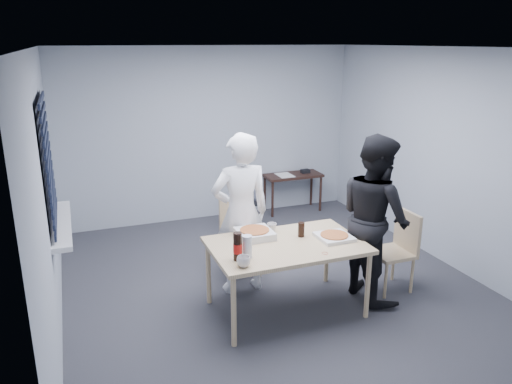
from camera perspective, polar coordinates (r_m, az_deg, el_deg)
name	(u,v)px	position (r m, az deg, el deg)	size (l,w,h in m)	color
room	(51,171)	(5.27, -22.39, 2.20)	(5.00, 5.00, 5.00)	#313137
dining_table	(286,249)	(5.00, 3.50, -6.52)	(1.51, 0.96, 0.74)	beige
chair_far	(239,230)	(5.93, -1.93, -4.35)	(0.42, 0.42, 0.89)	beige
chair_right	(398,245)	(5.73, 15.96, -5.85)	(0.42, 0.42, 0.89)	beige
person_white	(241,214)	(5.35, -1.75, -2.51)	(0.65, 0.42, 1.77)	white
person_black	(375,217)	(5.39, 13.40, -2.85)	(0.86, 0.47, 1.77)	black
side_table	(293,179)	(8.02, 4.24, 1.49)	(0.92, 0.41, 0.61)	#301B16
stool	(247,208)	(7.10, -0.99, -1.83)	(0.36, 0.36, 0.49)	black
backpack	(248,188)	(7.00, -0.97, 0.42)	(0.27, 0.20, 0.37)	#575A64
pizza_box_a	(255,233)	(5.11, -0.16, -4.76)	(0.35, 0.35, 0.09)	white
pizza_box_b	(334,237)	(5.14, 8.93, -5.05)	(0.33, 0.33, 0.05)	white
mug_a	(244,261)	(4.47, -1.43, -7.94)	(0.12, 0.12, 0.10)	silver
mug_b	(272,227)	(5.25, 1.81, -4.07)	(0.10, 0.10, 0.09)	silver
cola_glass	(301,230)	(5.13, 5.19, -4.31)	(0.07, 0.07, 0.15)	black
soda_bottle	(238,247)	(4.57, -2.11, -6.30)	(0.08, 0.08, 0.27)	black
plastic_cups	(247,247)	(4.62, -1.01, -6.27)	(0.09, 0.09, 0.22)	silver
rubber_band	(325,253)	(4.79, 7.88, -6.95)	(0.06, 0.06, 0.00)	red
papers	(285,175)	(7.93, 3.31, 1.94)	(0.24, 0.32, 0.01)	white
black_box	(305,171)	(8.09, 5.66, 2.39)	(0.14, 0.10, 0.06)	black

